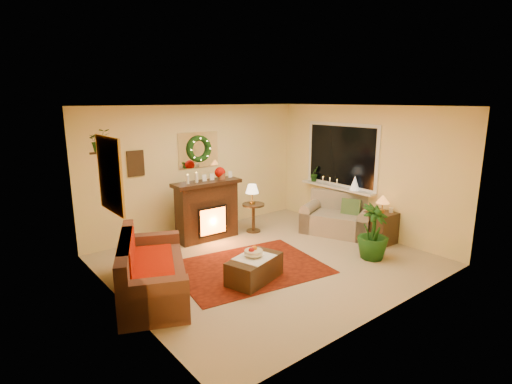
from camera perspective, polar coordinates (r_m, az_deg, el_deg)
floor at (r=6.97m, az=1.83°, el=-9.77°), size 5.00×5.00×0.00m
ceiling at (r=6.42m, az=2.00°, el=12.14°), size 5.00×5.00×0.00m
wall_back at (r=8.37m, az=-8.19°, el=3.30°), size 5.00×5.00×0.00m
wall_front at (r=5.13m, az=18.53°, el=-3.49°), size 5.00×5.00×0.00m
wall_left at (r=5.34m, az=-18.93°, el=-2.91°), size 4.50×4.50×0.00m
wall_right at (r=8.39m, az=14.99°, el=3.00°), size 4.50×4.50×0.00m
area_rug at (r=6.68m, az=-0.98°, el=-10.76°), size 2.61×2.12×0.01m
sofa at (r=5.90m, az=-14.53°, el=-10.03°), size 1.58×2.12×0.84m
red_throw at (r=5.98m, az=-15.46°, el=-9.51°), size 0.76×1.23×0.02m
fireplace at (r=7.89m, az=-7.01°, el=-2.86°), size 1.22×0.43×1.10m
poinsettia at (r=7.91m, az=-5.17°, el=2.80°), size 0.21×0.21×0.21m
mantel_candle_a at (r=7.49m, az=-9.73°, el=1.77°), size 0.06×0.06×0.17m
mantel_candle_b at (r=7.62m, az=-8.51°, el=2.01°), size 0.06×0.06×0.19m
mantel_mirror at (r=8.30m, az=-8.21°, el=6.00°), size 0.92×0.02×0.72m
wreath at (r=8.26m, az=-8.07°, el=6.11°), size 0.55×0.11×0.55m
wall_art at (r=7.73m, az=-16.81°, el=3.93°), size 0.32×0.03×0.48m
gold_mirror at (r=5.52m, az=-20.16°, el=2.32°), size 0.03×0.84×1.00m
hanging_plant at (r=6.24m, az=-21.36°, el=5.43°), size 0.33×0.28×0.36m
loveseat at (r=8.37m, az=11.68°, el=-3.03°), size 1.30×1.62×0.82m
window_frame at (r=8.67m, az=12.11°, el=5.15°), size 0.03×1.86×1.36m
window_glass at (r=8.66m, az=12.04°, el=5.14°), size 0.02×1.70×1.22m
window_sill at (r=8.71m, az=11.46°, el=0.66°), size 0.22×1.86×0.04m
mini_tree at (r=8.40m, az=13.93°, el=1.27°), size 0.20×0.20×0.30m
sill_plant at (r=9.13m, az=8.37°, el=2.73°), size 0.25×0.20×0.46m
side_table_round at (r=8.32m, az=-0.38°, el=-3.53°), size 0.57×0.57×0.60m
lamp_cream at (r=8.16m, az=-0.56°, el=0.17°), size 0.27×0.27×0.42m
end_table_square at (r=8.07m, az=17.34°, el=-5.08°), size 0.52×0.52×0.60m
lamp_tiffany at (r=7.93m, az=17.61°, el=-1.84°), size 0.25×0.25×0.37m
coffee_table at (r=6.17m, az=-0.24°, el=-10.77°), size 0.99×0.72×0.37m
fruit_bowl at (r=6.10m, az=-0.36°, el=-8.59°), size 0.28×0.28×0.06m
floor_palm at (r=7.19m, az=16.41°, el=-5.74°), size 1.76×1.76×2.87m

